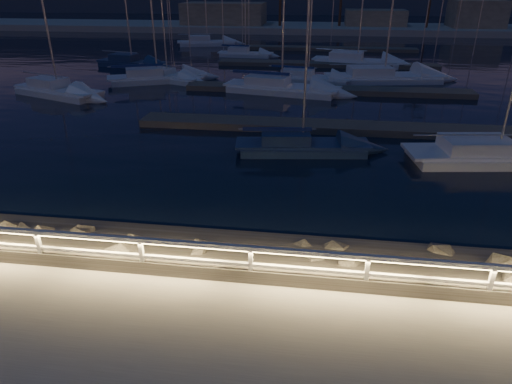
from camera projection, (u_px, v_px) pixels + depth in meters
The scene contains 18 objects.
ground at pixel (326, 287), 11.98m from camera, with size 400.00×400.00×0.00m, color #AEAA9D.
harbor_water at pixel (326, 84), 40.43m from camera, with size 400.00×440.00×0.60m.
guard_rail at pixel (325, 262), 11.66m from camera, with size 44.11×0.12×1.06m.
riprap at pixel (509, 278), 12.65m from camera, with size 37.90×2.55×1.25m.
floating_docks at pixel (327, 74), 41.34m from camera, with size 22.00×36.00×0.40m.
far_shore at pixel (326, 26), 78.39m from camera, with size 160.00×14.00×5.20m.
sailboat_a at pixel (56, 90), 34.35m from camera, with size 7.94×4.81×13.19m.
sailboat_b at pixel (299, 145), 22.99m from camera, with size 6.89×2.85×11.40m.
sailboat_c at pixel (279, 87), 35.28m from camera, with size 9.24×4.33×15.13m.
sailboat_d at pixel (493, 153), 21.79m from camera, with size 8.95×3.82×14.67m.
sailboat_e at pixel (130, 62), 46.07m from camera, with size 7.56×3.72×12.49m.
sailboat_f at pixel (155, 77), 38.99m from camera, with size 8.47×5.51×14.12m.
sailboat_g at pixel (306, 77), 39.10m from camera, with size 7.51×3.32×12.34m.
sailboat_i at pixel (244, 53), 52.12m from camera, with size 6.32×2.32×10.61m.
sailboat_j at pixel (166, 76), 39.60m from camera, with size 6.87×4.30×11.39m.
sailboat_k at pixel (355, 61), 46.83m from camera, with size 9.39×4.42×15.38m.
sailboat_l at pixel (381, 76), 39.08m from camera, with size 10.33×4.83×16.86m.
sailboat_m at pixel (205, 42), 61.10m from camera, with size 8.14×4.37×13.43m.
Camera 1 is at (-0.44, -9.98, 7.29)m, focal length 32.00 mm.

